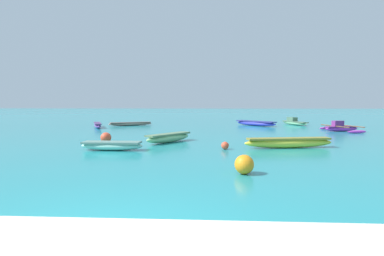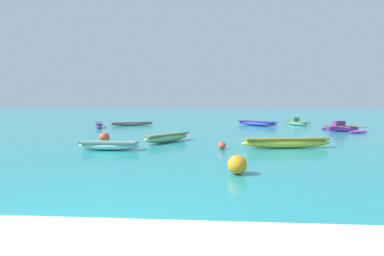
% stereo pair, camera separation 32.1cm
% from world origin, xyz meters
% --- Properties ---
extents(moored_boat_0, '(2.21, 2.76, 0.44)m').
position_xyz_m(moored_boat_0, '(-0.36, 11.24, 0.24)').
color(moored_boat_0, '#95CE89').
rests_on(moored_boat_0, ground_plane).
extents(moored_boat_1, '(2.58, 0.71, 0.36)m').
position_xyz_m(moored_boat_1, '(-2.37, 8.55, 0.20)').
color(moored_boat_1, '#9CE2CD').
rests_on(moored_boat_1, ground_plane).
extents(moored_boat_2, '(3.99, 1.18, 0.44)m').
position_xyz_m(moored_boat_2, '(5.10, 9.61, 0.25)').
color(moored_boat_2, yellow).
rests_on(moored_boat_2, ground_plane).
extents(moored_boat_3, '(3.41, 3.58, 0.42)m').
position_xyz_m(moored_boat_3, '(5.75, 22.83, 0.24)').
color(moored_boat_3, '#3F3ECD').
rests_on(moored_boat_3, ground_plane).
extents(moored_boat_4, '(3.69, 2.26, 0.30)m').
position_xyz_m(moored_boat_4, '(-5.24, 22.46, 0.17)').
color(moored_boat_4, tan).
rests_on(moored_boat_4, ground_plane).
extents(moored_boat_5, '(2.58, 3.36, 0.75)m').
position_xyz_m(moored_boat_5, '(10.87, 17.83, 0.24)').
color(moored_boat_5, '#BE39BE').
rests_on(moored_boat_5, ground_plane).
extents(moored_boat_6, '(1.78, 3.29, 0.39)m').
position_xyz_m(moored_boat_6, '(-7.28, 20.03, 0.22)').
color(moored_boat_6, '#7B49A4').
rests_on(moored_boat_6, ground_plane).
extents(moored_boat_7, '(1.74, 3.35, 0.69)m').
position_xyz_m(moored_boat_7, '(9.42, 24.08, 0.24)').
color(moored_boat_7, '#75B684').
rests_on(moored_boat_7, ground_plane).
extents(mooring_buoy_0, '(0.53, 0.53, 0.53)m').
position_xyz_m(mooring_buoy_0, '(2.59, 4.61, 0.27)').
color(mooring_buoy_0, orange).
rests_on(mooring_buoy_0, ground_plane).
extents(mooring_buoy_1, '(0.32, 0.32, 0.32)m').
position_xyz_m(mooring_buoy_1, '(2.31, 9.04, 0.16)').
color(mooring_buoy_1, '#E54C2D').
rests_on(mooring_buoy_1, ground_plane).
extents(mooring_buoy_2, '(0.52, 0.52, 0.52)m').
position_xyz_m(mooring_buoy_2, '(-3.40, 10.81, 0.26)').
color(mooring_buoy_2, '#E54C2D').
rests_on(mooring_buoy_2, ground_plane).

